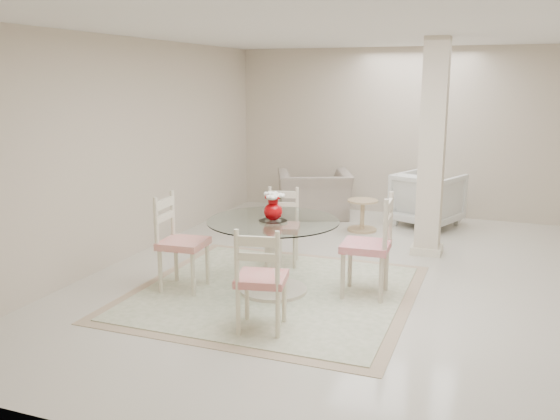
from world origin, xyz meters
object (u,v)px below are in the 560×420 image
(dining_table, at_px, (273,256))
(dining_chair_west, at_px, (177,235))
(red_vase, at_px, (273,206))
(side_table, at_px, (362,216))
(dining_chair_north, at_px, (282,221))
(dining_chair_east, at_px, (374,238))
(armchair_white, at_px, (428,199))
(column, at_px, (432,149))
(dining_chair_south, at_px, (260,272))
(recliner_taupe, at_px, (314,195))

(dining_table, distance_m, dining_chair_west, 1.04)
(red_vase, relative_size, side_table, 0.64)
(dining_chair_west, bearing_deg, dining_chair_north, -34.72)
(dining_chair_east, relative_size, armchair_white, 1.32)
(column, bearing_deg, dining_chair_east, -100.50)
(red_vase, bearing_deg, dining_table, 161.57)
(dining_chair_south, relative_size, recliner_taupe, 0.94)
(dining_chair_north, xyz_separation_m, dining_chair_south, (0.52, -1.97, 0.03))
(side_table, bearing_deg, recliner_taupe, 147.48)
(recliner_taupe, relative_size, armchair_white, 1.27)
(red_vase, height_order, side_table, red_vase)
(column, relative_size, armchair_white, 3.00)
(dining_chair_north, distance_m, dining_chair_west, 1.43)
(side_table, bearing_deg, dining_chair_south, -90.37)
(dining_chair_east, xyz_separation_m, dining_chair_west, (-1.98, -0.50, -0.02))
(dining_chair_south, bearing_deg, recliner_taupe, -89.66)
(dining_chair_north, bearing_deg, recliner_taupe, 84.16)
(dining_table, relative_size, dining_chair_east, 1.15)
(dining_table, xyz_separation_m, side_table, (0.29, 2.89, -0.18))
(dining_table, xyz_separation_m, dining_chair_west, (-0.99, -0.25, 0.20))
(red_vase, bearing_deg, column, 57.15)
(column, xyz_separation_m, red_vase, (-1.33, -2.06, -0.42))
(dining_chair_east, bearing_deg, armchair_white, 174.43)
(armchair_white, bearing_deg, column, 118.80)
(recliner_taupe, height_order, armchair_white, armchair_white)
(red_vase, distance_m, dining_chair_south, 1.08)
(armchair_white, bearing_deg, dining_chair_south, 100.79)
(recliner_taupe, xyz_separation_m, armchair_white, (1.79, 0.09, 0.04))
(column, distance_m, dining_table, 2.63)
(dining_chair_north, relative_size, armchair_white, 1.13)
(dining_chair_north, relative_size, recliner_taupe, 0.89)
(dining_table, height_order, dining_chair_west, dining_chair_west)
(dining_chair_west, bearing_deg, column, -49.35)
(dining_table, bearing_deg, dining_chair_west, -165.69)
(armchair_white, bearing_deg, recliner_taupe, 24.48)
(column, height_order, dining_chair_west, column)
(red_vase, relative_size, recliner_taupe, 0.26)
(dining_chair_north, height_order, recliner_taupe, dining_chair_north)
(column, height_order, side_table, column)
(dining_chair_east, bearing_deg, side_table, -168.09)
(column, relative_size, recliner_taupe, 2.36)
(column, bearing_deg, dining_chair_north, -145.99)
(dining_chair_north, height_order, side_table, dining_chair_north)
(dining_chair_north, xyz_separation_m, dining_chair_west, (-0.73, -1.23, 0.06))
(dining_chair_west, xyz_separation_m, armchair_white, (2.13, 3.83, -0.19))
(dining_chair_west, xyz_separation_m, side_table, (1.28, 3.15, -0.38))
(dining_chair_south, distance_m, side_table, 3.89)
(dining_chair_west, bearing_deg, dining_chair_east, -79.97)
(red_vase, bearing_deg, dining_chair_east, 14.23)
(armchair_white, relative_size, side_table, 1.93)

